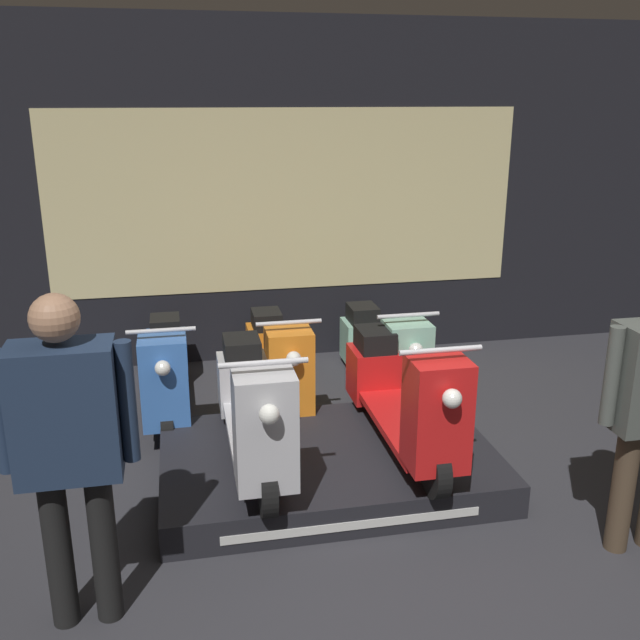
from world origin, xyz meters
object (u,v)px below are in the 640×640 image
at_px(scooter_display_left, 253,408).
at_px(scooter_backrow_2, 383,355).
at_px(scooter_backrow_0, 166,370).
at_px(person_left_browsing, 68,436).
at_px(scooter_display_right, 402,396).
at_px(scooter_backrow_1, 278,362).

xyz_separation_m(scooter_display_left, scooter_backrow_2, (1.27, 1.35, -0.22)).
xyz_separation_m(scooter_display_left, scooter_backrow_0, (-0.56, 1.35, -0.22)).
relative_size(scooter_backrow_0, person_left_browsing, 1.06).
bearing_deg(scooter_backrow_2, person_left_browsing, -132.71).
bearing_deg(scooter_display_left, scooter_backrow_0, 112.61).
bearing_deg(scooter_display_right, scooter_display_left, 180.00).
bearing_deg(person_left_browsing, scooter_backrow_1, 61.49).
height_order(scooter_display_left, scooter_backrow_0, scooter_display_left).
distance_m(scooter_display_left, scooter_backrow_0, 1.48).
relative_size(scooter_display_left, scooter_backrow_2, 1.00).
bearing_deg(scooter_backrow_2, scooter_display_right, -101.06).
distance_m(scooter_display_left, scooter_backrow_1, 1.42).
height_order(scooter_display_right, person_left_browsing, person_left_browsing).
distance_m(scooter_display_right, scooter_backrow_1, 1.52).
bearing_deg(scooter_display_right, scooter_backrow_0, 139.16).
distance_m(scooter_display_left, scooter_backrow_2, 1.87).
xyz_separation_m(scooter_backrow_1, person_left_browsing, (-1.31, -2.41, 0.65)).
distance_m(scooter_backrow_2, person_left_browsing, 3.34).
bearing_deg(person_left_browsing, scooter_display_right, 28.32).
relative_size(scooter_display_right, scooter_backrow_2, 1.00).
height_order(scooter_display_left, scooter_backrow_2, scooter_display_left).
height_order(scooter_display_right, scooter_backrow_1, scooter_display_right).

